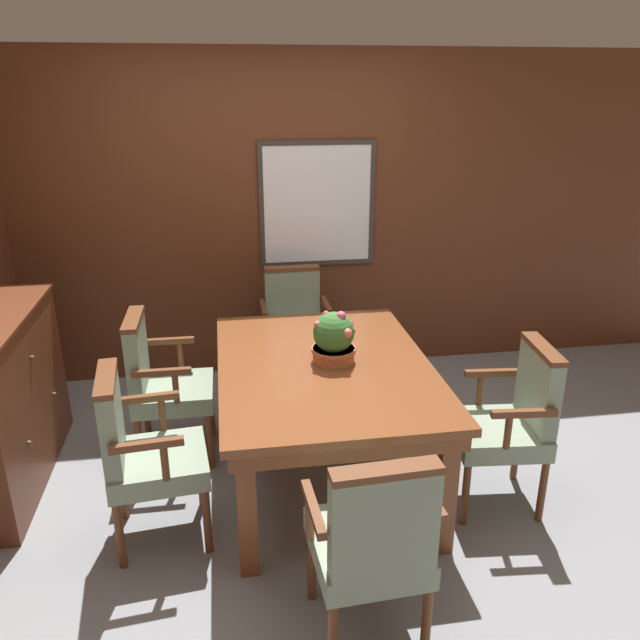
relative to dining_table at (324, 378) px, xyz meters
name	(u,v)px	position (x,y,z in m)	size (l,w,h in m)	color
ground_plane	(301,490)	(-0.16, -0.12, -0.65)	(14.00, 14.00, 0.00)	gray
wall_back	(270,220)	(-0.15, 1.60, 0.58)	(7.20, 0.08, 2.45)	#5B2D19
dining_table	(324,378)	(0.00, 0.00, 0.00)	(1.17, 1.62, 0.74)	brown
chair_left_far	(161,380)	(-0.93, 0.39, -0.13)	(0.48, 0.50, 0.93)	brown
chair_left_near	(142,449)	(-0.97, -0.38, -0.13)	(0.51, 0.53, 0.93)	brown
chair_head_near	(373,539)	(0.00, -1.19, -0.13)	(0.51, 0.50, 0.93)	brown
chair_head_far	(295,325)	(-0.02, 1.18, -0.13)	(0.50, 0.48, 0.93)	brown
chair_right_near	(511,418)	(0.95, -0.37, -0.13)	(0.51, 0.53, 0.93)	brown
potted_plant	(334,339)	(0.05, 0.01, 0.23)	(0.25, 0.25, 0.31)	#B2603D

